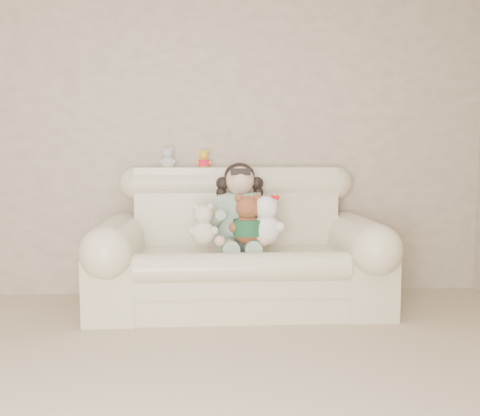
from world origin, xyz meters
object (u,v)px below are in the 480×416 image
(seated_child, at_px, (240,206))
(cream_teddy, at_px, (203,220))
(brown_teddy, at_px, (248,215))
(sofa, at_px, (239,239))
(white_cat, at_px, (266,215))

(seated_child, height_order, cream_teddy, seated_child)
(seated_child, bearing_deg, brown_teddy, -70.03)
(seated_child, bearing_deg, sofa, -87.94)
(white_cat, xyz_separation_m, cream_teddy, (-0.44, -0.01, -0.04))
(sofa, bearing_deg, seated_child, 83.01)
(sofa, relative_size, brown_teddy, 5.09)
(brown_teddy, relative_size, white_cat, 1.00)
(seated_child, xyz_separation_m, brown_teddy, (0.04, -0.22, -0.04))
(sofa, distance_m, white_cat, 0.30)
(brown_teddy, xyz_separation_m, white_cat, (0.13, -0.00, 0.00))
(brown_teddy, height_order, cream_teddy, brown_teddy)
(seated_child, distance_m, white_cat, 0.28)
(cream_teddy, bearing_deg, white_cat, 19.37)
(white_cat, distance_m, cream_teddy, 0.44)
(seated_child, relative_size, brown_teddy, 1.60)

